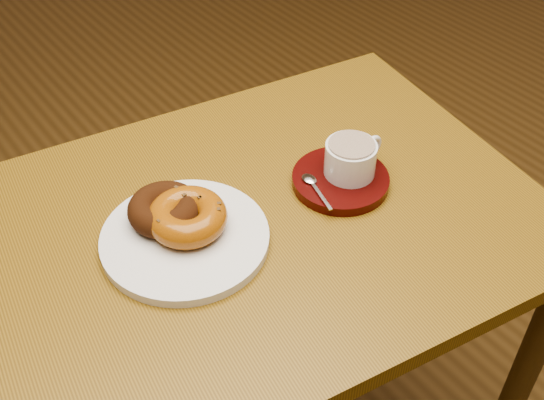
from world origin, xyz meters
TOP-DOWN VIEW (x-y plane):
  - cafe_table at (-0.13, -0.08)m, footprint 0.99×0.80m
  - donut_plate at (-0.27, -0.06)m, footprint 0.36×0.36m
  - donut_cinnamon at (-0.27, -0.01)m, footprint 0.12×0.12m
  - donut_caramel at (-0.25, -0.05)m, footprint 0.13×0.13m
  - saucer at (0.01, -0.10)m, footprint 0.21×0.21m
  - coffee_cup at (0.03, -0.10)m, footprint 0.11×0.09m
  - teaspoon at (-0.04, -0.09)m, footprint 0.03×0.09m

SIDE VIEW (x-z plane):
  - cafe_table at x=-0.13m, z-range 0.29..1.12m
  - donut_plate at x=-0.27m, z-range 0.84..0.85m
  - saucer at x=0.01m, z-range 0.84..0.86m
  - teaspoon at x=-0.04m, z-range 0.86..0.86m
  - donut_cinnamon at x=-0.27m, z-range 0.85..0.90m
  - donut_caramel at x=-0.25m, z-range 0.85..0.90m
  - coffee_cup at x=0.03m, z-range 0.86..0.92m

